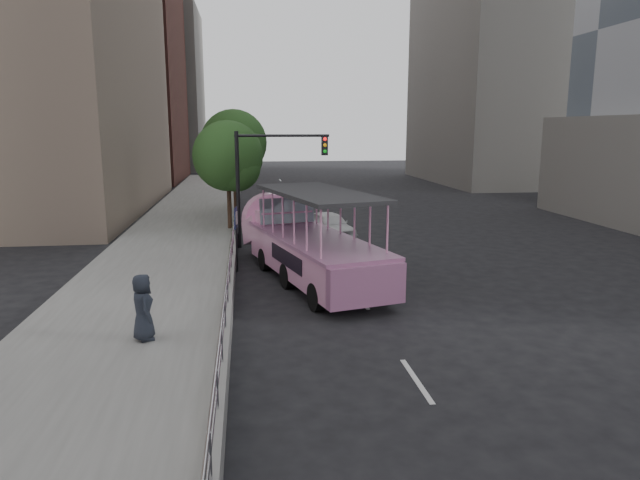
# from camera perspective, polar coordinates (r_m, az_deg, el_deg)

# --- Properties ---
(ground) EXTENTS (160.00, 160.00, 0.00)m
(ground) POSITION_cam_1_polar(r_m,az_deg,el_deg) (14.36, 3.36, -10.71)
(ground) COLOR black
(sidewalk) EXTENTS (5.50, 80.00, 0.30)m
(sidewalk) POSITION_cam_1_polar(r_m,az_deg,el_deg) (23.88, -14.97, -1.78)
(sidewalk) COLOR gray
(sidewalk) RESTS_ON ground
(kerb_wall) EXTENTS (0.24, 30.00, 0.36)m
(kerb_wall) POSITION_cam_1_polar(r_m,az_deg,el_deg) (15.86, -9.22, -6.85)
(kerb_wall) COLOR gray
(kerb_wall) RESTS_ON sidewalk
(guardrail) EXTENTS (0.07, 22.00, 0.71)m
(guardrail) POSITION_cam_1_polar(r_m,az_deg,el_deg) (15.67, -9.30, -4.54)
(guardrail) COLOR silver
(guardrail) RESTS_ON kerb_wall
(duck_boat) EXTENTS (4.74, 10.11, 3.27)m
(duck_boat) POSITION_cam_1_polar(r_m,az_deg,el_deg) (20.51, -1.53, -0.46)
(duck_boat) COLOR black
(duck_boat) RESTS_ON ground
(car) EXTENTS (2.48, 4.07, 1.29)m
(car) POSITION_cam_1_polar(r_m,az_deg,el_deg) (27.98, 0.99, 1.50)
(car) COLOR silver
(car) RESTS_ON ground
(pedestrian_far) EXTENTS (0.76, 0.93, 1.63)m
(pedestrian_far) POSITION_cam_1_polar(r_m,az_deg,el_deg) (14.40, -17.30, -6.44)
(pedestrian_far) COLOR #202630
(pedestrian_far) RESTS_ON sidewalk
(parking_sign) EXTENTS (0.11, 0.55, 2.45)m
(parking_sign) POSITION_cam_1_polar(r_m,az_deg,el_deg) (21.48, -8.38, 0.92)
(parking_sign) COLOR black
(parking_sign) RESTS_ON ground
(traffic_signal) EXTENTS (4.20, 0.32, 5.20)m
(traffic_signal) POSITION_cam_1_polar(r_m,az_deg,el_deg) (25.66, -5.58, 6.99)
(traffic_signal) COLOR black
(traffic_signal) RESTS_ON ground
(street_tree_near) EXTENTS (3.52, 3.52, 5.72)m
(street_tree_near) POSITION_cam_1_polar(r_m,az_deg,el_deg) (29.06, -9.00, 8.03)
(street_tree_near) COLOR #39241A
(street_tree_near) RESTS_ON ground
(street_tree_far) EXTENTS (3.97, 3.97, 6.45)m
(street_tree_far) POSITION_cam_1_polar(r_m,az_deg,el_deg) (35.03, -8.45, 9.35)
(street_tree_far) COLOR #39241A
(street_tree_far) RESTS_ON ground
(midrise_brick) EXTENTS (18.00, 16.00, 26.00)m
(midrise_brick) POSITION_cam_1_polar(r_m,az_deg,el_deg) (63.47, -22.52, 17.29)
(midrise_brick) COLOR brown
(midrise_brick) RESTS_ON ground
(midrise_stone_a) EXTENTS (20.00, 20.00, 32.00)m
(midrise_stone_a) POSITION_cam_1_polar(r_m,az_deg,el_deg) (62.94, 21.02, 20.22)
(midrise_stone_a) COLOR slate
(midrise_stone_a) RESTS_ON ground
(midrise_stone_b) EXTENTS (16.00, 14.00, 20.00)m
(midrise_stone_b) POSITION_cam_1_polar(r_m,az_deg,el_deg) (78.39, -17.84, 14.06)
(midrise_stone_b) COLOR slate
(midrise_stone_b) RESTS_ON ground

